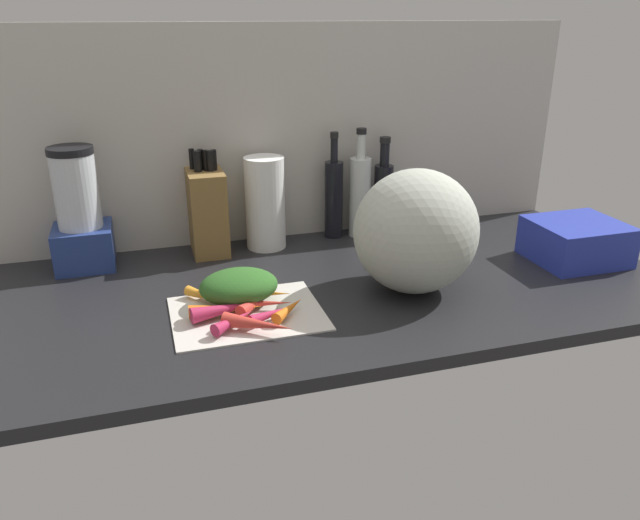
% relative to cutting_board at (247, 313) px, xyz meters
% --- Properties ---
extents(ground_plane, '(1.70, 0.80, 0.03)m').
position_rel_cutting_board_xyz_m(ground_plane, '(0.23, 0.11, -0.02)').
color(ground_plane, black).
extents(wall_back, '(1.70, 0.03, 0.60)m').
position_rel_cutting_board_xyz_m(wall_back, '(0.23, 0.49, 0.30)').
color(wall_back, '#BCB7AD').
rests_on(wall_back, ground_plane).
extents(cutting_board, '(0.33, 0.26, 0.01)m').
position_rel_cutting_board_xyz_m(cutting_board, '(0.00, 0.00, 0.00)').
color(cutting_board, beige).
rests_on(cutting_board, ground_plane).
extents(carrot_0, '(0.16, 0.05, 0.03)m').
position_rel_cutting_board_xyz_m(carrot_0, '(-0.05, -0.01, 0.02)').
color(carrot_0, orange).
rests_on(carrot_0, cutting_board).
extents(carrot_1, '(0.09, 0.10, 0.03)m').
position_rel_cutting_board_xyz_m(carrot_1, '(0.09, -0.04, 0.02)').
color(carrot_1, orange).
rests_on(carrot_1, cutting_board).
extents(carrot_2, '(0.12, 0.06, 0.02)m').
position_rel_cutting_board_xyz_m(carrot_2, '(0.05, -0.05, 0.02)').
color(carrot_2, '#B2264C').
rests_on(carrot_2, cutting_board).
extents(carrot_3, '(0.10, 0.09, 0.03)m').
position_rel_cutting_board_xyz_m(carrot_3, '(-0.04, -0.06, 0.02)').
color(carrot_3, '#B2264C').
rests_on(carrot_3, cutting_board).
extents(carrot_4, '(0.10, 0.11, 0.02)m').
position_rel_cutting_board_xyz_m(carrot_4, '(-0.08, 0.07, 0.02)').
color(carrot_4, orange).
rests_on(carrot_4, cutting_board).
extents(carrot_5, '(0.13, 0.13, 0.03)m').
position_rel_cutting_board_xyz_m(carrot_5, '(0.04, 0.09, 0.02)').
color(carrot_5, red).
rests_on(carrot_5, cutting_board).
extents(carrot_6, '(0.17, 0.06, 0.04)m').
position_rel_cutting_board_xyz_m(carrot_6, '(-0.04, -0.01, 0.02)').
color(carrot_6, '#B2264C').
rests_on(carrot_6, cutting_board).
extents(carrot_7, '(0.11, 0.11, 0.03)m').
position_rel_cutting_board_xyz_m(carrot_7, '(0.03, 0.01, 0.02)').
color(carrot_7, red).
rests_on(carrot_7, cutting_board).
extents(carrot_8, '(0.15, 0.06, 0.02)m').
position_rel_cutting_board_xyz_m(carrot_8, '(0.03, 0.00, 0.02)').
color(carrot_8, red).
rests_on(carrot_8, cutting_board).
extents(carrot_9, '(0.18, 0.09, 0.04)m').
position_rel_cutting_board_xyz_m(carrot_9, '(0.02, 0.05, 0.02)').
color(carrot_9, orange).
rests_on(carrot_9, cutting_board).
extents(carrot_10, '(0.15, 0.11, 0.03)m').
position_rel_cutting_board_xyz_m(carrot_10, '(0.01, -0.10, 0.02)').
color(carrot_10, red).
rests_on(carrot_10, cutting_board).
extents(carrot_11, '(0.14, 0.09, 0.03)m').
position_rel_cutting_board_xyz_m(carrot_11, '(0.02, 0.09, 0.02)').
color(carrot_11, '#B2264C').
rests_on(carrot_11, cutting_board).
extents(carrot_greens_pile, '(0.18, 0.14, 0.08)m').
position_rel_cutting_board_xyz_m(carrot_greens_pile, '(-0.01, 0.05, 0.04)').
color(carrot_greens_pile, '#2D6023').
rests_on(carrot_greens_pile, cutting_board).
extents(winter_squash, '(0.29, 0.28, 0.29)m').
position_rel_cutting_board_xyz_m(winter_squash, '(0.41, 0.02, 0.14)').
color(winter_squash, '#B2B7A8').
rests_on(winter_squash, ground_plane).
extents(knife_block, '(0.10, 0.17, 0.28)m').
position_rel_cutting_board_xyz_m(knife_block, '(-0.03, 0.42, 0.11)').
color(knife_block, brown).
rests_on(knife_block, ground_plane).
extents(blender_appliance, '(0.15, 0.15, 0.32)m').
position_rel_cutting_board_xyz_m(blender_appliance, '(-0.35, 0.40, 0.13)').
color(blender_appliance, navy).
rests_on(blender_appliance, ground_plane).
extents(paper_towel_roll, '(0.11, 0.11, 0.26)m').
position_rel_cutting_board_xyz_m(paper_towel_roll, '(0.13, 0.40, 0.12)').
color(paper_towel_roll, white).
rests_on(paper_towel_roll, ground_plane).
extents(bottle_0, '(0.05, 0.05, 0.31)m').
position_rel_cutting_board_xyz_m(bottle_0, '(0.34, 0.43, 0.12)').
color(bottle_0, black).
rests_on(bottle_0, ground_plane).
extents(bottle_1, '(0.06, 0.06, 0.32)m').
position_rel_cutting_board_xyz_m(bottle_1, '(0.42, 0.42, 0.12)').
color(bottle_1, silver).
rests_on(bottle_1, ground_plane).
extents(bottle_2, '(0.06, 0.06, 0.29)m').
position_rel_cutting_board_xyz_m(bottle_2, '(0.49, 0.42, 0.11)').
color(bottle_2, black).
rests_on(bottle_2, ground_plane).
extents(dish_rack, '(0.23, 0.21, 0.11)m').
position_rel_cutting_board_xyz_m(dish_rack, '(0.90, 0.06, 0.05)').
color(dish_rack, '#2838AD').
rests_on(dish_rack, ground_plane).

